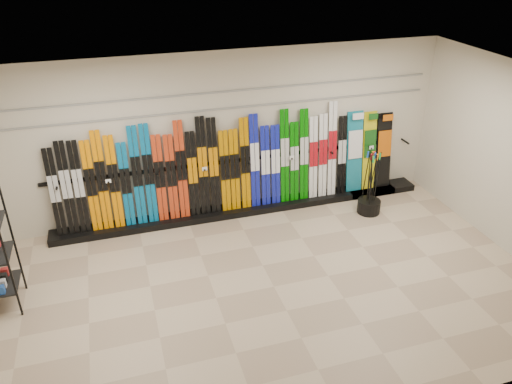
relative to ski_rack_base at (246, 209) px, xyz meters
name	(u,v)px	position (x,y,z in m)	size (l,w,h in m)	color
floor	(274,287)	(-0.22, -2.28, -0.06)	(8.00, 8.00, 0.00)	tan
back_wall	(230,135)	(-0.22, 0.22, 1.44)	(8.00, 8.00, 0.00)	beige
ceiling	(278,92)	(-0.22, -2.28, 2.94)	(8.00, 8.00, 0.00)	silver
ski_rack_base	(246,209)	(0.00, 0.00, 0.00)	(8.00, 0.40, 0.12)	black
skis	(209,170)	(-0.67, 0.04, 0.89)	(5.38, 0.22, 1.84)	black
snowboards	(369,151)	(2.53, 0.08, 0.83)	(0.96, 0.24, 1.59)	#14728C
pole_bin	(369,206)	(2.20, -0.70, 0.07)	(0.43, 0.43, 0.25)	black
ski_poles	(371,182)	(2.21, -0.66, 0.55)	(0.25, 0.35, 1.18)	black
slatwall_rail_0	(229,108)	(-0.22, 0.20, 1.94)	(7.60, 0.02, 0.03)	gray
slatwall_rail_1	(229,91)	(-0.22, 0.20, 2.24)	(7.60, 0.02, 0.03)	gray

